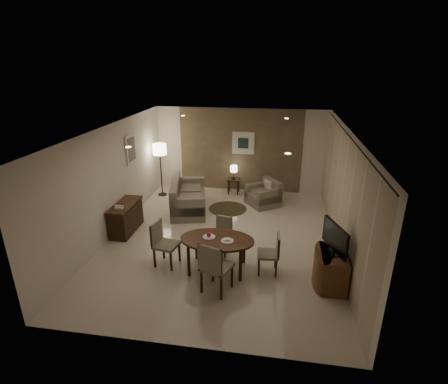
% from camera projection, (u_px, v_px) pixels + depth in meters
% --- Properties ---
extents(room_shell, '(5.50, 7.00, 2.70)m').
position_uv_depth(room_shell, '(225.00, 181.00, 8.50)').
color(room_shell, beige).
rests_on(room_shell, ground).
extents(taupe_accent, '(3.96, 0.03, 2.70)m').
position_uv_depth(taupe_accent, '(240.00, 150.00, 11.34)').
color(taupe_accent, '#7B664C').
rests_on(taupe_accent, wall_back).
extents(curtain_wall, '(0.08, 6.70, 2.58)m').
position_uv_depth(curtain_wall, '(342.00, 195.00, 7.74)').
color(curtain_wall, '#B9A890').
rests_on(curtain_wall, wall_right).
extents(curtain_rod, '(0.03, 6.80, 0.03)m').
position_uv_depth(curtain_rod, '(349.00, 136.00, 7.27)').
color(curtain_rod, black).
rests_on(curtain_rod, wall_right).
extents(art_back_frame, '(0.72, 0.03, 0.72)m').
position_uv_depth(art_back_frame, '(243.00, 143.00, 11.21)').
color(art_back_frame, silver).
rests_on(art_back_frame, wall_back).
extents(art_back_canvas, '(0.34, 0.01, 0.34)m').
position_uv_depth(art_back_canvas, '(243.00, 143.00, 11.20)').
color(art_back_canvas, '#1A2F23').
rests_on(art_back_canvas, wall_back).
extents(art_left_frame, '(0.03, 0.60, 0.80)m').
position_uv_depth(art_left_frame, '(131.00, 149.00, 9.46)').
color(art_left_frame, silver).
rests_on(art_left_frame, wall_left).
extents(art_left_canvas, '(0.01, 0.46, 0.64)m').
position_uv_depth(art_left_canvas, '(132.00, 149.00, 9.46)').
color(art_left_canvas, gray).
rests_on(art_left_canvas, wall_left).
extents(downlight_nl, '(0.10, 0.10, 0.01)m').
position_uv_depth(downlight_nl, '(128.00, 147.00, 6.20)').
color(downlight_nl, white).
rests_on(downlight_nl, ceiling).
extents(downlight_nr, '(0.10, 0.10, 0.01)m').
position_uv_depth(downlight_nr, '(288.00, 154.00, 5.78)').
color(downlight_nr, white).
rests_on(downlight_nr, ceiling).
extents(downlight_fl, '(0.10, 0.10, 0.01)m').
position_uv_depth(downlight_fl, '(183.00, 116.00, 9.52)').
color(downlight_fl, white).
rests_on(downlight_fl, ceiling).
extents(downlight_fr, '(0.10, 0.10, 0.01)m').
position_uv_depth(downlight_fr, '(287.00, 118.00, 9.10)').
color(downlight_fr, white).
rests_on(downlight_fr, ceiling).
extents(console_desk, '(0.48, 1.20, 0.75)m').
position_uv_depth(console_desk, '(126.00, 218.00, 8.86)').
color(console_desk, '#492A17').
rests_on(console_desk, floor).
extents(telephone, '(0.20, 0.14, 0.09)m').
position_uv_depth(telephone, '(119.00, 207.00, 8.43)').
color(telephone, white).
rests_on(telephone, console_desk).
extents(tv_cabinet, '(0.48, 0.90, 0.70)m').
position_uv_depth(tv_cabinet, '(332.00, 269.00, 6.75)').
color(tv_cabinet, brown).
rests_on(tv_cabinet, floor).
extents(flat_tv, '(0.36, 0.85, 0.60)m').
position_uv_depth(flat_tv, '(335.00, 238.00, 6.52)').
color(flat_tv, black).
rests_on(flat_tv, tv_cabinet).
extents(dining_table, '(1.52, 0.95, 0.71)m').
position_uv_depth(dining_table, '(217.00, 254.00, 7.24)').
color(dining_table, '#492A17').
rests_on(dining_table, floor).
extents(chair_near, '(0.66, 0.66, 1.06)m').
position_uv_depth(chair_near, '(217.00, 266.00, 6.52)').
color(chair_near, gray).
rests_on(chair_near, floor).
extents(chair_far, '(0.49, 0.49, 0.84)m').
position_uv_depth(chair_far, '(221.00, 236.00, 7.84)').
color(chair_far, gray).
rests_on(chair_far, floor).
extents(chair_left, '(0.55, 0.55, 0.97)m').
position_uv_depth(chair_left, '(167.00, 244.00, 7.37)').
color(chair_left, gray).
rests_on(chair_left, floor).
extents(chair_right, '(0.44, 0.44, 0.86)m').
position_uv_depth(chair_right, '(268.00, 254.00, 7.12)').
color(chair_right, gray).
rests_on(chair_right, floor).
extents(plate_a, '(0.26, 0.26, 0.02)m').
position_uv_depth(plate_a, '(209.00, 237.00, 7.18)').
color(plate_a, white).
rests_on(plate_a, dining_table).
extents(plate_b, '(0.26, 0.26, 0.02)m').
position_uv_depth(plate_b, '(227.00, 241.00, 7.03)').
color(plate_b, white).
rests_on(plate_b, dining_table).
extents(fruit_apple, '(0.09, 0.09, 0.09)m').
position_uv_depth(fruit_apple, '(209.00, 235.00, 7.17)').
color(fruit_apple, '#BD1534').
rests_on(fruit_apple, plate_a).
extents(napkin, '(0.12, 0.08, 0.03)m').
position_uv_depth(napkin, '(227.00, 240.00, 7.02)').
color(napkin, white).
rests_on(napkin, plate_b).
extents(round_rug, '(1.11, 1.11, 0.01)m').
position_uv_depth(round_rug, '(228.00, 209.00, 10.29)').
color(round_rug, '#454126').
rests_on(round_rug, floor).
extents(sofa, '(2.06, 1.35, 0.89)m').
position_uv_depth(sofa, '(188.00, 195.00, 10.10)').
color(sofa, gray).
rests_on(sofa, floor).
extents(armchair, '(1.15, 1.16, 0.76)m').
position_uv_depth(armchair, '(263.00, 193.00, 10.44)').
color(armchair, gray).
rests_on(armchair, floor).
extents(side_table, '(0.38, 0.38, 0.49)m').
position_uv_depth(side_table, '(234.00, 186.00, 11.40)').
color(side_table, black).
rests_on(side_table, floor).
extents(table_lamp, '(0.22, 0.22, 0.50)m').
position_uv_depth(table_lamp, '(234.00, 172.00, 11.22)').
color(table_lamp, '#FFEAC1').
rests_on(table_lamp, side_table).
extents(floor_lamp, '(0.43, 0.43, 1.68)m').
position_uv_depth(floor_lamp, '(161.00, 170.00, 11.04)').
color(floor_lamp, '#FFE5B7').
rests_on(floor_lamp, floor).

